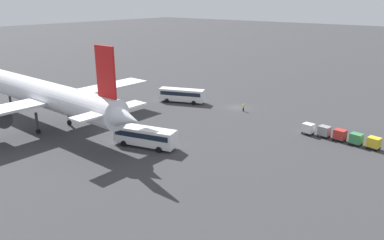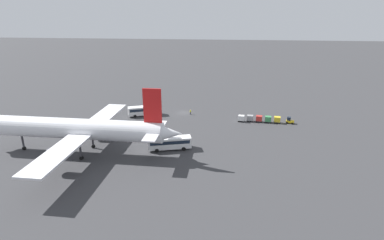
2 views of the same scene
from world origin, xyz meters
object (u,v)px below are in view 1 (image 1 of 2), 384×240
cargo_cart_grey (324,131)px  cargo_cart_white (308,128)px  worker_person (243,107)px  cargo_cart_green (356,139)px  airplane (46,95)px  shuttle_bus_far (145,136)px  cargo_cart_red (340,134)px  shuttle_bus_near (182,94)px  cargo_cart_yellow (374,142)px

cargo_cart_grey → cargo_cart_white: 2.87m
worker_person → cargo_cart_green: cargo_cart_green is taller
airplane → worker_person: size_ratio=29.75×
cargo_cart_green → cargo_cart_white: same height
worker_person → cargo_cart_white: (-17.14, 5.25, 0.32)m
shuttle_bus_far → cargo_cart_red: (-24.75, -23.44, -0.76)m
cargo_cart_white → cargo_cart_red: bearing=-176.8°
shuttle_bus_near → cargo_cart_yellow: shuttle_bus_near is taller
worker_person → cargo_cart_yellow: (-28.47, 5.25, 0.32)m
cargo_cart_yellow → shuttle_bus_far: bearing=37.2°
shuttle_bus_near → cargo_cart_grey: (-35.42, 1.80, -0.77)m
cargo_cart_green → worker_person: bearing=-11.5°
cargo_cart_red → cargo_cart_white: size_ratio=1.00×
shuttle_bus_near → worker_person: size_ratio=6.34×
airplane → shuttle_bus_near: (-8.00, -30.18, -4.51)m
shuttle_bus_far → worker_person: size_ratio=6.48×
shuttle_bus_near → cargo_cart_red: size_ratio=4.98×
cargo_cart_white → cargo_cart_grey: bearing=-171.3°
worker_person → cargo_cart_red: size_ratio=0.79×
worker_person → cargo_cart_yellow: 28.95m
cargo_cart_white → airplane: bearing=34.6°
shuttle_bus_near → cargo_cart_yellow: 43.99m
cargo_cart_yellow → cargo_cart_grey: (8.50, -0.43, 0.00)m
airplane → worker_person: bearing=-124.6°
cargo_cart_yellow → cargo_cart_green: size_ratio=1.00×
cargo_cart_grey → cargo_cart_white: bearing=8.7°
airplane → cargo_cart_red: airplane is taller
airplane → cargo_cart_grey: size_ratio=23.40×
shuttle_bus_near → shuttle_bus_far: (-13.51, 25.35, -0.01)m
cargo_cart_yellow → cargo_cart_grey: bearing=-2.9°
shuttle_bus_near → cargo_cart_white: shuttle_bus_near is taller
airplane → shuttle_bus_far: (-21.50, -4.83, -4.52)m
shuttle_bus_far → cargo_cart_grey: (-21.91, -23.55, -0.76)m
airplane → cargo_cart_yellow: 59.20m
worker_person → cargo_cart_yellow: cargo_cart_yellow is taller
shuttle_bus_near → worker_person: shuttle_bus_near is taller
cargo_cart_red → worker_person: bearing=-12.2°
cargo_cart_yellow → cargo_cart_red: bearing=-3.2°
airplane → cargo_cart_yellow: bearing=-151.1°
cargo_cart_green → cargo_cart_red: (2.83, -0.27, 0.00)m
cargo_cart_red → cargo_cart_white: same height
cargo_cart_yellow → cargo_cart_grey: 8.51m
shuttle_bus_far → cargo_cart_white: size_ratio=5.10×
cargo_cart_red → cargo_cart_white: (5.67, 0.32, 0.00)m
cargo_cart_green → cargo_cart_white: (8.50, 0.05, 0.00)m
worker_person → cargo_cart_yellow: bearing=169.6°
worker_person → cargo_cart_red: bearing=167.8°
shuttle_bus_far → cargo_cart_white: bearing=-145.0°
shuttle_bus_far → cargo_cart_white: 29.98m
cargo_cart_grey → cargo_cart_red: bearing=177.6°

